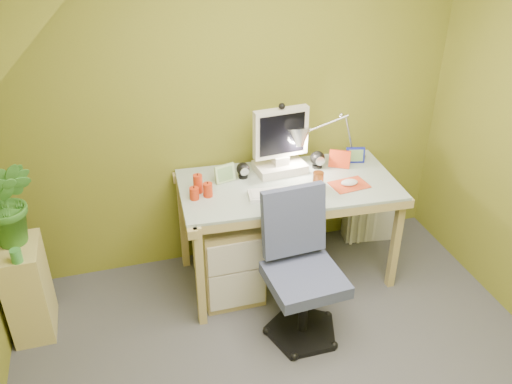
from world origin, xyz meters
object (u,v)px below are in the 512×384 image
object	(u,v)px
desk	(287,231)
desk_lamp	(343,126)
monitor	(281,140)
side_ledge	(28,289)
radiator	(368,217)
task_chair	(305,278)
potted_plant	(9,203)

from	to	relation	value
desk	desk_lamp	distance (m)	0.83
monitor	side_ledge	distance (m)	1.88
monitor	desk	bearing A→B (deg)	-94.52
radiator	monitor	bearing A→B (deg)	-164.73
task_chair	radiator	distance (m)	1.27
task_chair	desk	bearing A→B (deg)	77.87
side_ledge	task_chair	size ratio (longest dim) A/B	0.71
monitor	desk_lamp	xyz separation A→B (m)	(0.45, 0.00, 0.05)
monitor	radiator	bearing A→B (deg)	2.68
desk	monitor	bearing A→B (deg)	93.42
desk_lamp	potted_plant	world-z (taller)	desk_lamp
task_chair	desk_lamp	bearing A→B (deg)	51.64
desk	side_ledge	distance (m)	1.73
monitor	potted_plant	world-z (taller)	monitor
desk_lamp	potted_plant	xyz separation A→B (m)	(-2.16, -0.20, -0.14)
desk	task_chair	size ratio (longest dim) A/B	1.60
potted_plant	radiator	bearing A→B (deg)	6.83
radiator	task_chair	bearing A→B (deg)	-127.00
desk_lamp	radiator	xyz separation A→B (m)	(0.34, 0.10, -0.87)
desk_lamp	side_ledge	world-z (taller)	desk_lamp
radiator	side_ledge	bearing A→B (deg)	-164.01
desk	radiator	world-z (taller)	desk
desk_lamp	radiator	world-z (taller)	desk_lamp
monitor	side_ledge	bearing A→B (deg)	-176.28
desk	potted_plant	distance (m)	1.80
monitor	side_ledge	xyz separation A→B (m)	(-1.73, -0.25, -0.69)
monitor	desk_lamp	bearing A→B (deg)	-4.52
monitor	side_ledge	world-z (taller)	monitor
desk	desk_lamp	bearing A→B (deg)	25.22
task_chair	potted_plant	bearing A→B (deg)	156.72
desk	side_ledge	bearing A→B (deg)	-174.25
side_ledge	potted_plant	bearing A→B (deg)	75.55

